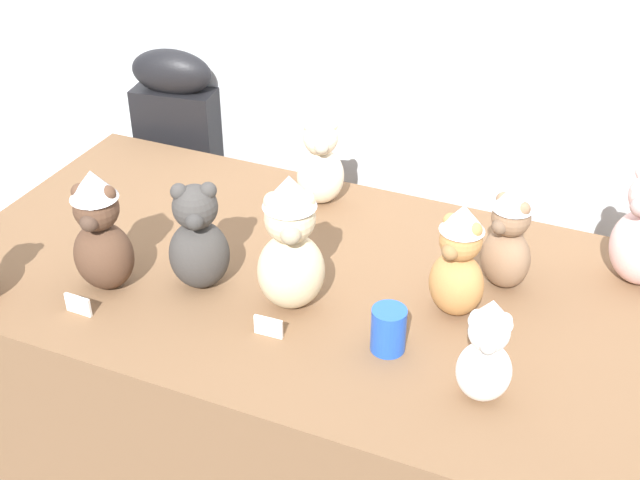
{
  "coord_description": "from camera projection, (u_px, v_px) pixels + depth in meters",
  "views": [
    {
      "loc": [
        0.69,
        -1.36,
        2.02
      ],
      "look_at": [
        0.0,
        0.25,
        0.87
      ],
      "focal_mm": 47.75,
      "sensor_mm": 36.0,
      "label": 1
    }
  ],
  "objects": [
    {
      "name": "teddy_bear_cream",
      "position": [
        321.0,
        164.0,
        2.42
      ],
      "size": [
        0.17,
        0.16,
        0.27
      ],
      "rotation": [
        0.0,
        0.0,
        0.47
      ],
      "color": "beige",
      "rests_on": "display_table"
    },
    {
      "name": "name_card_front_middle",
      "position": [
        268.0,
        327.0,
        1.96
      ],
      "size": [
        0.07,
        0.01,
        0.05
      ],
      "primitive_type": "cube",
      "rotation": [
        0.0,
        0.0,
        0.04
      ],
      "color": "white",
      "rests_on": "display_table"
    },
    {
      "name": "teddy_bear_mocha",
      "position": [
        508.0,
        238.0,
        2.07
      ],
      "size": [
        0.16,
        0.15,
        0.29
      ],
      "rotation": [
        0.0,
        0.0,
        -0.45
      ],
      "color": "#7F6047",
      "rests_on": "display_table"
    },
    {
      "name": "teddy_bear_caramel",
      "position": [
        458.0,
        262.0,
        1.97
      ],
      "size": [
        0.16,
        0.15,
        0.3
      ],
      "rotation": [
        0.0,
        0.0,
        -0.28
      ],
      "color": "#B27A42",
      "rests_on": "display_table"
    },
    {
      "name": "display_table",
      "position": [
        320.0,
        389.0,
        2.36
      ],
      "size": [
        1.95,
        0.99,
        0.75
      ],
      "primitive_type": "cube",
      "color": "brown",
      "rests_on": "ground_plane"
    },
    {
      "name": "party_cup_blue",
      "position": [
        388.0,
        330.0,
        1.91
      ],
      "size": [
        0.08,
        0.08,
        0.11
      ],
      "primitive_type": "cylinder",
      "color": "blue",
      "rests_on": "display_table"
    },
    {
      "name": "teddy_bear_charcoal",
      "position": [
        198.0,
        240.0,
        2.07
      ],
      "size": [
        0.19,
        0.18,
        0.29
      ],
      "rotation": [
        0.0,
        0.0,
        0.49
      ],
      "color": "#383533",
      "rests_on": "display_table"
    },
    {
      "name": "instrument_case",
      "position": [
        183.0,
        186.0,
        3.03
      ],
      "size": [
        0.29,
        0.16,
        1.02
      ],
      "rotation": [
        0.0,
        0.0,
        0.14
      ],
      "color": "black",
      "rests_on": "ground_plane"
    },
    {
      "name": "teddy_bear_snow",
      "position": [
        486.0,
        352.0,
        1.74
      ],
      "size": [
        0.13,
        0.12,
        0.26
      ],
      "rotation": [
        0.0,
        0.0,
        0.21
      ],
      "color": "white",
      "rests_on": "display_table"
    },
    {
      "name": "teddy_bear_sand",
      "position": [
        291.0,
        245.0,
        1.98
      ],
      "size": [
        0.21,
        0.2,
        0.36
      ],
      "rotation": [
        0.0,
        0.0,
        0.5
      ],
      "color": "#CCB78E",
      "rests_on": "display_table"
    },
    {
      "name": "teddy_bear_cocoa",
      "position": [
        100.0,
        232.0,
        2.05
      ],
      "size": [
        0.18,
        0.16,
        0.33
      ],
      "rotation": [
        0.0,
        0.0,
        0.26
      ],
      "color": "#4C3323",
      "rests_on": "display_table"
    },
    {
      "name": "name_card_front_left",
      "position": [
        78.0,
        305.0,
        2.03
      ],
      "size": [
        0.07,
        0.01,
        0.05
      ],
      "primitive_type": "cube",
      "rotation": [
        0.0,
        0.0,
        -0.02
      ],
      "color": "white",
      "rests_on": "display_table"
    }
  ]
}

